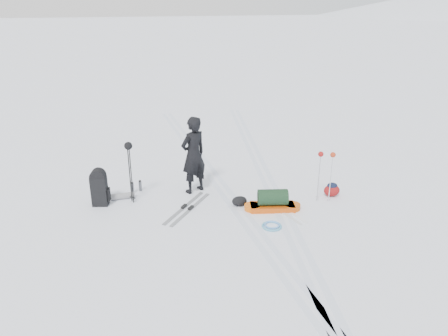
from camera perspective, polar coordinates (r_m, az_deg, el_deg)
The scene contains 14 objects.
ground at distance 10.86m, azimuth 1.12°, elevation -4.43°, with size 200.00×200.00×0.00m, color white.
snow_hill_backdrop at distance 135.74m, azimuth 18.36°, elevation -12.50°, with size 359.50×192.00×162.45m.
ski_tracks at distance 11.77m, azimuth 2.95°, elevation -2.28°, with size 3.38×17.97×0.01m.
skier at distance 11.07m, azimuth -4.02°, elevation 1.70°, with size 0.73×0.48×2.01m, color black.
pulk_sled at distance 10.46m, azimuth 6.36°, elevation -4.44°, with size 1.40×0.63×0.52m.
expedition_rucksack at distance 10.97m, azimuth -15.62°, elevation -2.52°, with size 1.03×0.47×0.94m.
ski_poles_black at distance 10.60m, azimuth -12.33°, elevation 1.88°, with size 0.19×0.22×1.56m.
ski_poles_silver at distance 10.76m, azimuth 13.22°, elevation 1.00°, with size 0.39×0.24×1.30m.
touring_skis_grey at distance 10.56m, azimuth -4.81°, elevation -5.23°, with size 1.36×1.65×0.07m.
touring_skis_white at distance 10.53m, azimuth 7.70°, elevation -5.45°, with size 0.67×1.57×0.06m.
rope_coil at distance 9.80m, azimuth 6.27°, elevation -7.49°, with size 0.47×0.47×0.05m.
small_daypack at distance 11.44m, azimuth 13.90°, elevation -2.75°, with size 0.51×0.46×0.36m.
thermos_pair at distance 11.54m, azimuth -11.39°, elevation -2.44°, with size 0.30×0.22×0.31m.
stuff_sack at distance 10.64m, azimuth 2.03°, elevation -4.34°, with size 0.45×0.40×0.23m.
Camera 1 is at (-2.46, -9.43, 4.78)m, focal length 35.00 mm.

